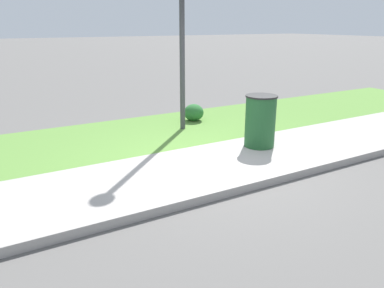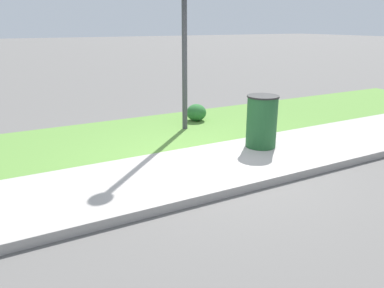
% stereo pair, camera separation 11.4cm
% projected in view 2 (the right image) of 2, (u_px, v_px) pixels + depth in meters
% --- Properties ---
extents(ground_plane, '(120.00, 120.00, 0.00)m').
position_uv_depth(ground_plane, '(218.00, 164.00, 6.15)').
color(ground_plane, '#5B5956').
extents(sidewalk_pavement, '(18.00, 1.92, 0.01)m').
position_uv_depth(sidewalk_pavement, '(218.00, 164.00, 6.15)').
color(sidewalk_pavement, '#9E9993').
rests_on(sidewalk_pavement, ground).
extents(grass_verge, '(18.00, 2.69, 0.01)m').
position_uv_depth(grass_verge, '(161.00, 130.00, 8.07)').
color(grass_verge, '#568438').
rests_on(grass_verge, ground).
extents(street_curb, '(18.00, 0.16, 0.12)m').
position_uv_depth(street_curb, '(258.00, 183.00, 5.27)').
color(street_curb, '#9E9993').
rests_on(street_curb, ground).
extents(trash_bin, '(0.58, 0.58, 0.97)m').
position_uv_depth(trash_bin, '(262.00, 122.00, 6.86)').
color(trash_bin, '#1E5128').
rests_on(trash_bin, ground).
extents(shrub_bush_far_verge, '(0.47, 0.47, 0.40)m').
position_uv_depth(shrub_bush_far_verge, '(196.00, 112.00, 8.82)').
color(shrub_bush_far_verge, '#28662D').
rests_on(shrub_bush_far_verge, ground).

